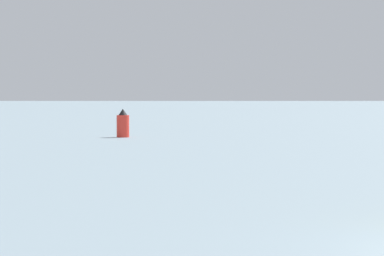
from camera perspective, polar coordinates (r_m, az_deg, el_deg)
The scene contains 1 object.
channel_buoy at distance 66.11m, azimuth -4.67°, elevation 0.24°, with size 0.98×0.98×2.23m.
Camera 1 is at (-7.22, -15.79, 3.03)m, focal length 79.25 mm.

